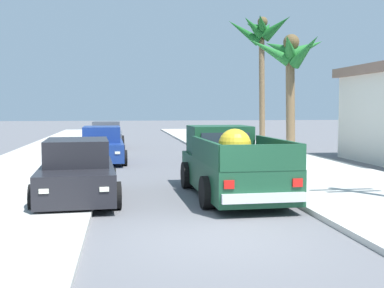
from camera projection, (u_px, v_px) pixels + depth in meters
ground_plane at (218, 237)px, 8.75m from camera, size 160.00×160.00×0.00m
sidewalk_left at (45, 163)px, 19.90m from camera, size 4.92×60.00×0.12m
sidewalk_right at (272, 160)px, 21.28m from camera, size 4.92×60.00×0.12m
curb_left at (72, 163)px, 20.05m from camera, size 0.16×60.00×0.10m
curb_right at (248, 160)px, 21.13m from camera, size 0.16×60.00×0.10m
pickup_truck at (231, 165)px, 12.90m from camera, size 2.31×5.25×1.82m
car_left_near at (102, 146)px, 20.57m from camera, size 2.11×4.30×1.54m
car_right_near at (227, 146)px, 20.32m from camera, size 2.13×4.30×1.54m
car_left_mid at (107, 136)px, 28.24m from camera, size 2.03×4.26×1.54m
car_right_mid at (77, 172)px, 12.22m from camera, size 2.21×4.34×1.54m
palm_tree_left_fore at (261, 37)px, 27.45m from camera, size 3.66×3.09×7.54m
palm_tree_left_mid at (290, 58)px, 22.52m from camera, size 3.83×3.36×5.74m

